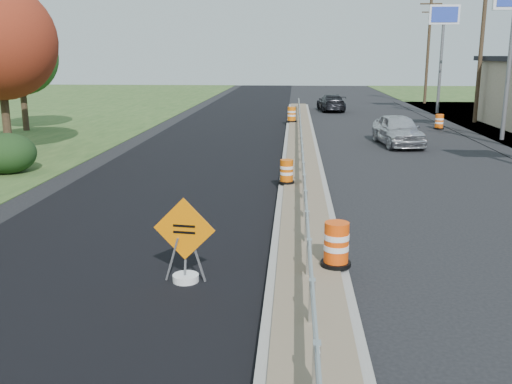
# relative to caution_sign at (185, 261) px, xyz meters

# --- Properties ---
(ground) EXTENTS (140.00, 140.00, 0.00)m
(ground) POSITION_rel_caution_sign_xyz_m (2.40, 4.00, -0.43)
(ground) COLOR black
(ground) RESTS_ON ground
(milled_overlay) EXTENTS (7.20, 120.00, 0.01)m
(milled_overlay) POSITION_rel_caution_sign_xyz_m (-2.00, 14.00, -0.43)
(milled_overlay) COLOR black
(milled_overlay) RESTS_ON ground
(median) EXTENTS (1.60, 55.00, 0.23)m
(median) POSITION_rel_caution_sign_xyz_m (2.40, 12.00, -0.32)
(median) COLOR gray
(median) RESTS_ON ground
(guardrail) EXTENTS (0.10, 46.15, 0.72)m
(guardrail) POSITION_rel_caution_sign_xyz_m (2.40, 13.00, 0.30)
(guardrail) COLOR silver
(guardrail) RESTS_ON median
(pylon_sign_north) EXTENTS (2.20, 0.30, 7.90)m
(pylon_sign_north) POSITION_rel_caution_sign_xyz_m (12.90, 34.00, 6.04)
(pylon_sign_north) COLOR slate
(pylon_sign_north) RESTS_ON ground
(utility_pole_nmid) EXTENTS (1.90, 0.26, 9.40)m
(utility_pole_nmid) POSITION_rel_caution_sign_xyz_m (13.90, 28.00, 4.50)
(utility_pole_nmid) COLOR #473523
(utility_pole_nmid) RESTS_ON ground
(utility_pole_north) EXTENTS (1.90, 0.26, 9.40)m
(utility_pole_north) POSITION_rel_caution_sign_xyz_m (13.90, 43.00, 4.50)
(utility_pole_north) COLOR #473523
(utility_pole_north) RESTS_ON ground
(hedge_north) EXTENTS (2.09, 2.09, 1.52)m
(hedge_north) POSITION_rel_caution_sign_xyz_m (-8.60, 10.00, 0.33)
(hedge_north) COLOR black
(hedge_north) RESTS_ON ground
(tree_near_back) EXTENTS (4.29, 4.29, 6.37)m
(tree_near_back) POSITION_rel_caution_sign_xyz_m (-13.60, 22.00, 3.78)
(tree_near_back) COLOR #473523
(tree_near_back) RESTS_ON ground
(caution_sign) EXTENTS (1.23, 0.51, 1.70)m
(caution_sign) POSITION_rel_caution_sign_xyz_m (0.00, 0.00, 0.00)
(caution_sign) COLOR white
(caution_sign) RESTS_ON ground
(barrel_median_near) EXTENTS (0.61, 0.61, 0.90)m
(barrel_median_near) POSITION_rel_caution_sign_xyz_m (2.95, 0.48, 0.23)
(barrel_median_near) COLOR black
(barrel_median_near) RESTS_ON median
(barrel_median_mid) EXTENTS (0.53, 0.53, 0.78)m
(barrel_median_mid) POSITION_rel_caution_sign_xyz_m (1.85, 7.98, 0.17)
(barrel_median_mid) COLOR black
(barrel_median_mid) RESTS_ON median
(barrel_median_far) EXTENTS (0.64, 0.64, 0.93)m
(barrel_median_far) POSITION_rel_caution_sign_xyz_m (1.89, 25.67, 0.25)
(barrel_median_far) COLOR black
(barrel_median_far) RESTS_ON median
(barrel_shoulder_mid) EXTENTS (0.60, 0.60, 0.88)m
(barrel_shoulder_mid) POSITION_rel_caution_sign_xyz_m (10.74, 24.49, -0.01)
(barrel_shoulder_mid) COLOR black
(barrel_shoulder_mid) RESTS_ON ground
(car_silver) EXTENTS (2.26, 4.62, 1.52)m
(car_silver) POSITION_rel_caution_sign_xyz_m (7.15, 17.88, 0.33)
(car_silver) COLOR silver
(car_silver) RESTS_ON ground
(car_dark_far) EXTENTS (2.24, 4.70, 1.32)m
(car_dark_far) POSITION_rel_caution_sign_xyz_m (4.95, 35.43, 0.23)
(car_dark_far) COLOR black
(car_dark_far) RESTS_ON ground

